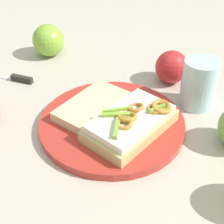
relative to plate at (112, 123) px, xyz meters
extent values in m
plane|color=#B7AE9D|center=(0.00, 0.00, -0.01)|extent=(2.00, 2.00, 0.00)
cylinder|color=#B33227|center=(0.00, 0.00, 0.00)|extent=(0.28, 0.28, 0.02)
cube|color=tan|center=(-0.04, -0.03, 0.02)|extent=(0.18, 0.20, 0.02)
cube|color=silver|center=(-0.04, -0.03, 0.04)|extent=(0.17, 0.18, 0.01)
torus|color=#B07228|center=(-0.02, -0.09, 0.05)|extent=(0.04, 0.04, 0.02)
torus|color=#B7842D|center=(-0.04, -0.02, 0.05)|extent=(0.05, 0.05, 0.02)
torus|color=#C38330|center=(-0.03, -0.09, 0.05)|extent=(0.04, 0.04, 0.02)
torus|color=#AD7E33|center=(-0.03, -0.07, 0.05)|extent=(0.04, 0.04, 0.01)
torus|color=#B67536|center=(-0.02, -0.04, 0.05)|extent=(0.03, 0.03, 0.02)
torus|color=#C38333|center=(-0.06, -0.01, 0.05)|extent=(0.04, 0.04, 0.02)
cube|color=#7BAC39|center=(-0.03, -0.08, 0.05)|extent=(0.02, 0.04, 0.01)
cube|color=#7EAF40|center=(-0.07, 0.01, 0.05)|extent=(0.05, 0.02, 0.01)
cube|color=#87B336|center=(-0.03, 0.00, 0.05)|extent=(0.02, 0.05, 0.01)
cube|color=#8EB540|center=(-0.02, -0.01, 0.05)|extent=(0.01, 0.06, 0.01)
cube|color=beige|center=(0.04, 0.03, 0.02)|extent=(0.17, 0.18, 0.02)
sphere|color=red|center=(0.13, -0.17, 0.03)|extent=(0.08, 0.08, 0.08)
sphere|color=#80B437|center=(0.33, 0.10, 0.03)|extent=(0.08, 0.08, 0.08)
cylinder|color=silver|center=(0.04, -0.19, 0.04)|extent=(0.07, 0.07, 0.10)
cube|color=silver|center=(0.23, 0.22, -0.01)|extent=(0.04, 0.06, 0.00)
cube|color=#2A2923|center=(0.20, 0.17, 0.00)|extent=(0.04, 0.05, 0.01)
camera|label=1|loc=(-0.48, 0.10, 0.40)|focal=52.95mm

